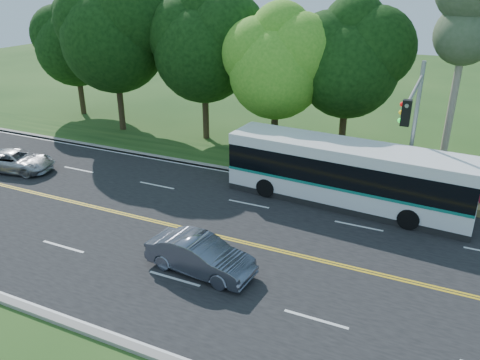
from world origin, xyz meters
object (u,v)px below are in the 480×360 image
at_px(transit_bus, 346,175).
at_px(suv, 17,161).
at_px(sedan, 200,255).
at_px(traffic_signal, 412,121).

distance_m(transit_bus, suv, 18.82).
bearing_deg(sedan, transit_bus, -19.14).
xyz_separation_m(traffic_signal, suv, (-21.13, -3.49, -4.04)).
relative_size(traffic_signal, sedan, 1.63).
height_order(transit_bus, suv, transit_bus).
bearing_deg(suv, sedan, -118.01).
relative_size(transit_bus, suv, 2.72).
bearing_deg(transit_bus, sedan, -109.66).
height_order(transit_bus, sedan, transit_bus).
height_order(traffic_signal, transit_bus, traffic_signal).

